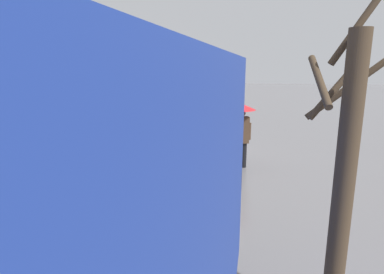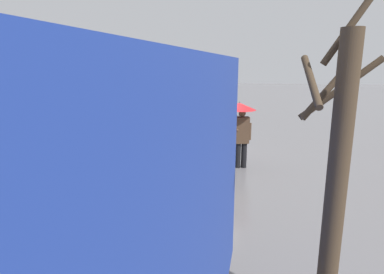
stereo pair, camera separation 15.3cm
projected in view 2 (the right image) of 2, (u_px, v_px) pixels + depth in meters
ground_plane at (207, 160)px, 11.45m from camera, size 90.00×90.00×0.00m
slush_patch_near_cluster at (81, 221)px, 7.01m from camera, size 1.23×1.23×0.01m
slush_patch_under_van at (109, 227)px, 6.75m from camera, size 2.00×2.00×0.01m
slush_patch_mid_street at (176, 218)px, 7.15m from camera, size 1.40×1.40×0.01m
slush_patch_far_side at (208, 144)px, 13.74m from camera, size 2.42×2.42×0.01m
cargo_van_parked_right at (108, 118)px, 12.91m from camera, size 2.42×5.44×2.60m
shopping_cart_vendor at (206, 149)px, 10.71m from camera, size 0.63×0.87×1.04m
hand_dolly_boxes at (175, 148)px, 10.82m from camera, size 0.65×0.80×1.32m
pedestrian_pink_side at (169, 124)px, 9.60m from camera, size 1.04×1.04×2.15m
pedestrian_black_side at (215, 114)px, 11.41m from camera, size 1.04×1.04×2.15m
pedestrian_white_side at (240, 119)px, 10.28m from camera, size 1.04×1.04×2.15m
pedestrian_far_side at (171, 118)px, 10.52m from camera, size 1.04×1.04×2.15m
bare_tree_near at (335, 181)px, 3.80m from camera, size 0.95×0.95×4.03m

